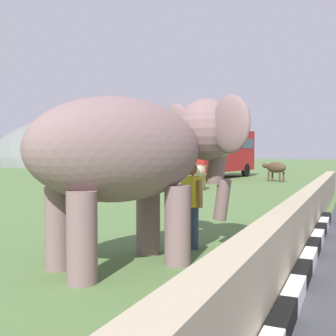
{
  "coord_description": "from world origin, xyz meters",
  "views": [
    {
      "loc": [
        -4.21,
        2.87,
        1.87
      ],
      "look_at": [
        2.15,
        5.74,
        1.6
      ],
      "focal_mm": 44.19,
      "sensor_mm": 36.0,
      "label": 1
    }
  ],
  "objects_px": {
    "person_handler": "(192,201)",
    "cow_near": "(195,169)",
    "elephant": "(138,152)",
    "bus_red": "(216,149)",
    "cow_far": "(275,168)",
    "cow_mid": "(200,172)"
  },
  "relations": [
    {
      "from": "person_handler",
      "to": "cow_near",
      "type": "xyz_separation_m",
      "value": [
        15.51,
        5.74,
        -0.06
      ]
    },
    {
      "from": "elephant",
      "to": "person_handler",
      "type": "height_order",
      "value": "elephant"
    },
    {
      "from": "bus_red",
      "to": "cow_far",
      "type": "height_order",
      "value": "bus_red"
    },
    {
      "from": "elephant",
      "to": "cow_far",
      "type": "distance_m",
      "value": 20.59
    },
    {
      "from": "elephant",
      "to": "cow_near",
      "type": "xyz_separation_m",
      "value": [
        16.89,
        5.31,
        -1.0
      ]
    },
    {
      "from": "bus_red",
      "to": "cow_mid",
      "type": "height_order",
      "value": "bus_red"
    },
    {
      "from": "elephant",
      "to": "bus_red",
      "type": "distance_m",
      "value": 23.28
    },
    {
      "from": "bus_red",
      "to": "cow_mid",
      "type": "bearing_deg",
      "value": -167.2
    },
    {
      "from": "cow_mid",
      "to": "person_handler",
      "type": "bearing_deg",
      "value": -160.75
    },
    {
      "from": "cow_near",
      "to": "cow_mid",
      "type": "relative_size",
      "value": 0.94
    },
    {
      "from": "cow_mid",
      "to": "elephant",
      "type": "bearing_deg",
      "value": -164.35
    },
    {
      "from": "elephant",
      "to": "cow_near",
      "type": "relative_size",
      "value": 2.19
    },
    {
      "from": "person_handler",
      "to": "cow_near",
      "type": "distance_m",
      "value": 16.54
    },
    {
      "from": "person_handler",
      "to": "bus_red",
      "type": "xyz_separation_m",
      "value": [
        21.15,
        6.24,
        1.15
      ]
    },
    {
      "from": "cow_near",
      "to": "cow_mid",
      "type": "distance_m",
      "value": 4.11
    },
    {
      "from": "cow_near",
      "to": "person_handler",
      "type": "bearing_deg",
      "value": -159.7
    },
    {
      "from": "cow_far",
      "to": "bus_red",
      "type": "bearing_deg",
      "value": 66.18
    },
    {
      "from": "bus_red",
      "to": "person_handler",
      "type": "bearing_deg",
      "value": -163.57
    },
    {
      "from": "cow_mid",
      "to": "cow_far",
      "type": "distance_m",
      "value": 7.79
    },
    {
      "from": "person_handler",
      "to": "cow_mid",
      "type": "relative_size",
      "value": 0.86
    },
    {
      "from": "cow_far",
      "to": "cow_near",
      "type": "bearing_deg",
      "value": 131.88
    },
    {
      "from": "person_handler",
      "to": "cow_far",
      "type": "relative_size",
      "value": 0.9
    }
  ]
}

